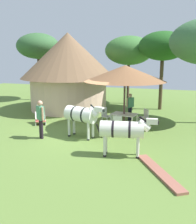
# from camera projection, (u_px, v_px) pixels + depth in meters

# --- Properties ---
(ground_plane) EXTENTS (36.00, 36.00, 0.00)m
(ground_plane) POSITION_uv_depth(u_px,v_px,m) (83.00, 135.00, 12.36)
(ground_plane) COLOR olive
(thatched_hut) EXTENTS (6.34, 6.34, 5.10)m
(thatched_hut) POSITION_uv_depth(u_px,v_px,m) (68.00, 68.00, 17.60)
(thatched_hut) COLOR beige
(thatched_hut) RESTS_ON ground_plane
(shade_umbrella) EXTENTS (4.06, 4.06, 3.18)m
(shade_umbrella) POSITION_uv_depth(u_px,v_px,m) (125.00, 73.00, 12.92)
(shade_umbrella) COLOR brown
(shade_umbrella) RESTS_ON ground_plane
(patio_dining_table) EXTENTS (1.37, 1.03, 0.74)m
(patio_dining_table) POSITION_uv_depth(u_px,v_px,m) (124.00, 116.00, 13.38)
(patio_dining_table) COLOR silver
(patio_dining_table) RESTS_ON ground_plane
(patio_chair_near_hut) EXTENTS (0.60, 0.60, 0.90)m
(patio_chair_near_hut) POSITION_uv_depth(u_px,v_px,m) (144.00, 116.00, 13.77)
(patio_chair_near_hut) COLOR silver
(patio_chair_near_hut) RESTS_ON ground_plane
(patio_chair_near_lawn) EXTENTS (0.55, 0.56, 0.90)m
(patio_chair_near_lawn) POSITION_uv_depth(u_px,v_px,m) (106.00, 115.00, 14.11)
(patio_chair_near_lawn) COLOR silver
(patio_chair_near_lawn) RESTS_ON ground_plane
(patio_chair_west_end) EXTENTS (0.46, 0.44, 0.90)m
(patio_chair_west_end) POSITION_uv_depth(u_px,v_px,m) (118.00, 123.00, 12.34)
(patio_chair_west_end) COLOR silver
(patio_chair_west_end) RESTS_ON ground_plane
(guest_beside_umbrella) EXTENTS (0.40, 0.47, 1.55)m
(guest_beside_umbrella) POSITION_uv_depth(u_px,v_px,m) (130.00, 104.00, 14.83)
(guest_beside_umbrella) COLOR black
(guest_beside_umbrella) RESTS_ON ground_plane
(standing_watcher) EXTENTS (0.50, 0.46, 1.72)m
(standing_watcher) POSITION_uv_depth(u_px,v_px,m) (40.00, 116.00, 11.61)
(standing_watcher) COLOR black
(standing_watcher) RESTS_ON ground_plane
(striped_lounge_chair) EXTENTS (0.87, 0.97, 0.62)m
(striped_lounge_chair) POSITION_uv_depth(u_px,v_px,m) (40.00, 120.00, 14.18)
(striped_lounge_chair) COLOR #C04C3F
(striped_lounge_chair) RESTS_ON ground_plane
(zebra_nearest_camera) EXTENTS (2.25, 0.86, 1.54)m
(zebra_nearest_camera) POSITION_uv_depth(u_px,v_px,m) (123.00, 130.00, 9.58)
(zebra_nearest_camera) COLOR silver
(zebra_nearest_camera) RESTS_ON ground_plane
(zebra_by_umbrella) EXTENTS (2.05, 1.03, 1.59)m
(zebra_by_umbrella) POSITION_uv_depth(u_px,v_px,m) (82.00, 115.00, 11.74)
(zebra_by_umbrella) COLOR silver
(zebra_by_umbrella) RESTS_ON ground_plane
(acacia_tree_behind_hut) EXTENTS (3.17, 3.17, 5.19)m
(acacia_tree_behind_hut) POSITION_uv_depth(u_px,v_px,m) (163.00, 46.00, 17.19)
(acacia_tree_behind_hut) COLOR #493825
(acacia_tree_behind_hut) RESTS_ON ground_plane
(acacia_tree_far_lawn) EXTENTS (3.39, 3.39, 5.36)m
(acacia_tree_far_lawn) POSITION_uv_depth(u_px,v_px,m) (38.00, 46.00, 20.98)
(acacia_tree_far_lawn) COLOR brown
(acacia_tree_far_lawn) RESTS_ON ground_plane
(acacia_tree_right_background) EXTENTS (3.54, 3.54, 5.04)m
(acacia_tree_right_background) POSITION_uv_depth(u_px,v_px,m) (129.00, 51.00, 19.41)
(acacia_tree_right_background) COLOR #4E3A30
(acacia_tree_right_background) RESTS_ON ground_plane
(brick_patio_kerb) EXTENTS (1.76, 2.58, 0.08)m
(brick_patio_kerb) POSITION_uv_depth(u_px,v_px,m) (159.00, 172.00, 8.34)
(brick_patio_kerb) COLOR #985A49
(brick_patio_kerb) RESTS_ON ground_plane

